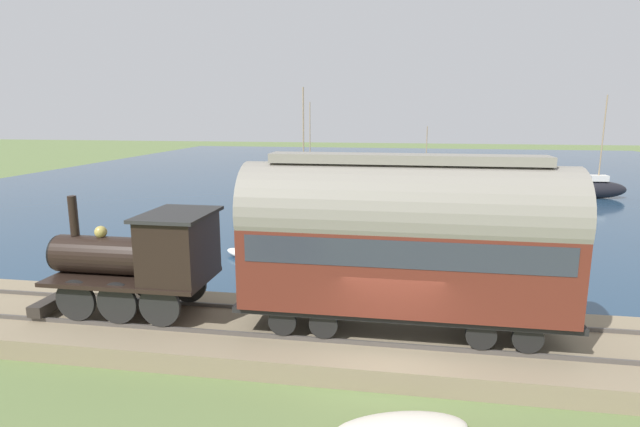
{
  "coord_description": "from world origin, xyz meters",
  "views": [
    {
      "loc": [
        -11.54,
        -0.12,
        6.51
      ],
      "look_at": [
        9.14,
        3.28,
        2.27
      ],
      "focal_mm": 28.0,
      "sensor_mm": 36.0,
      "label": 1
    }
  ],
  "objects_px": {
    "sailboat_black": "(597,188)",
    "sailboat_brown": "(425,173)",
    "rowboat_far_out": "(103,261)",
    "sailboat_yellow": "(304,199)",
    "passenger_coach": "(403,237)",
    "steam_locomotive": "(147,255)",
    "sailboat_gray": "(310,172)",
    "rowboat_near_shore": "(247,255)"
  },
  "relations": [
    {
      "from": "sailboat_yellow",
      "to": "sailboat_brown",
      "type": "bearing_deg",
      "value": -53.39
    },
    {
      "from": "sailboat_yellow",
      "to": "passenger_coach",
      "type": "bearing_deg",
      "value": 172.13
    },
    {
      "from": "passenger_coach",
      "to": "sailboat_brown",
      "type": "relative_size",
      "value": 1.7
    },
    {
      "from": "sailboat_black",
      "to": "sailboat_brown",
      "type": "relative_size",
      "value": 1.51
    },
    {
      "from": "steam_locomotive",
      "to": "sailboat_brown",
      "type": "xyz_separation_m",
      "value": [
        37.93,
        -9.64,
        -1.83
      ]
    },
    {
      "from": "passenger_coach",
      "to": "sailboat_black",
      "type": "distance_m",
      "value": 32.07
    },
    {
      "from": "rowboat_near_shore",
      "to": "sailboat_gray",
      "type": "bearing_deg",
      "value": 38.97
    },
    {
      "from": "sailboat_gray",
      "to": "rowboat_far_out",
      "type": "distance_m",
      "value": 31.32
    },
    {
      "from": "steam_locomotive",
      "to": "sailboat_gray",
      "type": "bearing_deg",
      "value": 3.09
    },
    {
      "from": "sailboat_brown",
      "to": "rowboat_far_out",
      "type": "relative_size",
      "value": 2.28
    },
    {
      "from": "sailboat_brown",
      "to": "sailboat_yellow",
      "type": "distance_m",
      "value": 19.67
    },
    {
      "from": "sailboat_brown",
      "to": "rowboat_far_out",
      "type": "xyz_separation_m",
      "value": [
        -31.94,
        15.05,
        -0.39
      ]
    },
    {
      "from": "sailboat_black",
      "to": "sailboat_gray",
      "type": "distance_m",
      "value": 25.88
    },
    {
      "from": "rowboat_far_out",
      "to": "sailboat_yellow",
      "type": "bearing_deg",
      "value": 28.92
    },
    {
      "from": "sailboat_black",
      "to": "rowboat_near_shore",
      "type": "relative_size",
      "value": 2.88
    },
    {
      "from": "sailboat_gray",
      "to": "steam_locomotive",
      "type": "bearing_deg",
      "value": -147.8
    },
    {
      "from": "passenger_coach",
      "to": "sailboat_black",
      "type": "relative_size",
      "value": 1.13
    },
    {
      "from": "rowboat_far_out",
      "to": "sailboat_black",
      "type": "bearing_deg",
      "value": 0.41
    },
    {
      "from": "steam_locomotive",
      "to": "sailboat_black",
      "type": "distance_m",
      "value": 36.05
    },
    {
      "from": "steam_locomotive",
      "to": "rowboat_near_shore",
      "type": "height_order",
      "value": "steam_locomotive"
    },
    {
      "from": "sailboat_black",
      "to": "sailboat_yellow",
      "type": "distance_m",
      "value": 23.05
    },
    {
      "from": "sailboat_yellow",
      "to": "sailboat_gray",
      "type": "bearing_deg",
      "value": -17.16
    },
    {
      "from": "sailboat_black",
      "to": "sailboat_brown",
      "type": "bearing_deg",
      "value": 48.76
    },
    {
      "from": "passenger_coach",
      "to": "sailboat_black",
      "type": "xyz_separation_m",
      "value": [
        28.27,
        -14.93,
        -2.53
      ]
    },
    {
      "from": "sailboat_black",
      "to": "rowboat_near_shore",
      "type": "distance_m",
      "value": 29.9
    },
    {
      "from": "sailboat_gray",
      "to": "sailboat_yellow",
      "type": "distance_m",
      "value": 16.89
    },
    {
      "from": "sailboat_gray",
      "to": "rowboat_near_shore",
      "type": "distance_m",
      "value": 29.41
    },
    {
      "from": "steam_locomotive",
      "to": "rowboat_near_shore",
      "type": "xyz_separation_m",
      "value": [
        7.82,
        -0.51,
        -2.21
      ]
    },
    {
      "from": "sailboat_brown",
      "to": "steam_locomotive",
      "type": "bearing_deg",
      "value": 144.39
    },
    {
      "from": "passenger_coach",
      "to": "rowboat_far_out",
      "type": "relative_size",
      "value": 3.89
    },
    {
      "from": "steam_locomotive",
      "to": "sailboat_brown",
      "type": "distance_m",
      "value": 39.18
    },
    {
      "from": "steam_locomotive",
      "to": "sailboat_black",
      "type": "height_order",
      "value": "sailboat_black"
    },
    {
      "from": "sailboat_black",
      "to": "rowboat_far_out",
      "type": "relative_size",
      "value": 3.44
    },
    {
      "from": "steam_locomotive",
      "to": "passenger_coach",
      "type": "distance_m",
      "value": 7.43
    },
    {
      "from": "passenger_coach",
      "to": "sailboat_brown",
      "type": "height_order",
      "value": "passenger_coach"
    },
    {
      "from": "steam_locomotive",
      "to": "sailboat_yellow",
      "type": "relative_size",
      "value": 0.64
    },
    {
      "from": "sailboat_black",
      "to": "sailboat_brown",
      "type": "distance_m",
      "value": 15.94
    },
    {
      "from": "sailboat_yellow",
      "to": "rowboat_far_out",
      "type": "height_order",
      "value": "sailboat_yellow"
    },
    {
      "from": "rowboat_far_out",
      "to": "passenger_coach",
      "type": "bearing_deg",
      "value": -63.46
    },
    {
      "from": "sailboat_gray",
      "to": "sailboat_black",
      "type": "bearing_deg",
      "value": -80.9
    },
    {
      "from": "sailboat_black",
      "to": "passenger_coach",
      "type": "bearing_deg",
      "value": 148.22
    },
    {
      "from": "passenger_coach",
      "to": "sailboat_yellow",
      "type": "height_order",
      "value": "sailboat_yellow"
    }
  ]
}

